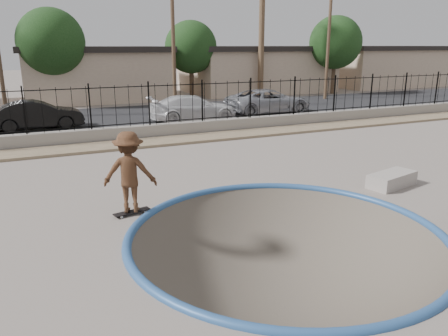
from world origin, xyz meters
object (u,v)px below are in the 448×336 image
at_px(skater, 130,176).
at_px(car_b, 37,115).
at_px(skateboard, 132,212).
at_px(concrete_ledge, 392,180).
at_px(car_c, 193,108).
at_px(car_d, 269,101).

bearing_deg(skater, car_b, -61.56).
bearing_deg(car_b, skateboard, -174.38).
bearing_deg(skateboard, skater, 141.98).
bearing_deg(concrete_ledge, car_c, 96.25).
bearing_deg(car_b, concrete_ledge, -148.22).
distance_m(skater, skateboard, 0.92).
height_order(car_c, car_d, car_d).
bearing_deg(skateboard, car_c, 51.73).
height_order(skateboard, car_c, car_c).
distance_m(skateboard, car_d, 16.96).
relative_size(concrete_ledge, car_c, 0.34).
height_order(car_b, car_c, car_b).
xyz_separation_m(concrete_ledge, car_c, (-1.42, 12.94, 0.53)).
relative_size(concrete_ledge, car_d, 0.31).
bearing_deg(skater, car_d, -110.15).
bearing_deg(car_d, car_c, 96.80).
relative_size(skater, car_d, 0.38).
distance_m(concrete_ledge, car_d, 14.16).
bearing_deg(car_b, skater, -174.38).
height_order(skateboard, car_d, car_d).
relative_size(skater, car_b, 0.47).
height_order(skateboard, car_b, car_b).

